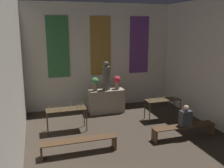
{
  "coord_description": "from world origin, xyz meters",
  "views": [
    {
      "loc": [
        -2.81,
        1.2,
        3.62
      ],
      "look_at": [
        0.0,
        10.18,
        1.42
      ],
      "focal_mm": 40.0,
      "sensor_mm": 36.0,
      "label": 1
    }
  ],
  "objects_px": {
    "altar": "(106,101)",
    "candle_rack_right": "(163,102)",
    "pew_back_left": "(79,143)",
    "flower_vase_right": "(117,81)",
    "candle_rack_left": "(67,111)",
    "statue": "(106,77)",
    "person_seated": "(185,117)",
    "pew_back_right": "(184,129)",
    "flower_vase_left": "(95,83)"
  },
  "relations": [
    {
      "from": "candle_rack_left",
      "to": "person_seated",
      "type": "xyz_separation_m",
      "value": [
        3.64,
        -1.71,
        0.0
      ]
    },
    {
      "from": "candle_rack_left",
      "to": "person_seated",
      "type": "height_order",
      "value": "person_seated"
    },
    {
      "from": "flower_vase_right",
      "to": "flower_vase_left",
      "type": "bearing_deg",
      "value": 180.0
    },
    {
      "from": "flower_vase_left",
      "to": "statue",
      "type": "bearing_deg",
      "value": -0.0
    },
    {
      "from": "flower_vase_left",
      "to": "candle_rack_left",
      "type": "height_order",
      "value": "flower_vase_left"
    },
    {
      "from": "pew_back_left",
      "to": "pew_back_right",
      "type": "xyz_separation_m",
      "value": [
        3.48,
        0.0,
        0.0
      ]
    },
    {
      "from": "statue",
      "to": "candle_rack_right",
      "type": "xyz_separation_m",
      "value": [
        1.87,
        -1.47,
        -0.83
      ]
    },
    {
      "from": "altar",
      "to": "flower_vase_right",
      "type": "bearing_deg",
      "value": 0.0
    },
    {
      "from": "pew_back_left",
      "to": "person_seated",
      "type": "xyz_separation_m",
      "value": [
        3.51,
        0.0,
        0.4
      ]
    },
    {
      "from": "pew_back_right",
      "to": "flower_vase_left",
      "type": "bearing_deg",
      "value": 124.92
    },
    {
      "from": "flower_vase_right",
      "to": "pew_back_right",
      "type": "distance_m",
      "value": 3.56
    },
    {
      "from": "pew_back_left",
      "to": "pew_back_right",
      "type": "bearing_deg",
      "value": 0.0
    },
    {
      "from": "statue",
      "to": "person_seated",
      "type": "bearing_deg",
      "value": -60.89
    },
    {
      "from": "flower_vase_right",
      "to": "candle_rack_left",
      "type": "height_order",
      "value": "flower_vase_right"
    },
    {
      "from": "candle_rack_right",
      "to": "pew_back_left",
      "type": "height_order",
      "value": "candle_rack_right"
    },
    {
      "from": "altar",
      "to": "flower_vase_right",
      "type": "relative_size",
      "value": 2.68
    },
    {
      "from": "statue",
      "to": "pew_back_left",
      "type": "relative_size",
      "value": 0.55
    },
    {
      "from": "candle_rack_right",
      "to": "pew_back_right",
      "type": "relative_size",
      "value": 0.63
    },
    {
      "from": "flower_vase_left",
      "to": "person_seated",
      "type": "distance_m",
      "value": 3.94
    },
    {
      "from": "pew_back_right",
      "to": "candle_rack_right",
      "type": "bearing_deg",
      "value": 85.5
    },
    {
      "from": "candle_rack_right",
      "to": "pew_back_left",
      "type": "xyz_separation_m",
      "value": [
        -3.61,
        -1.71,
        -0.4
      ]
    },
    {
      "from": "pew_back_left",
      "to": "candle_rack_right",
      "type": "bearing_deg",
      "value": 25.31
    },
    {
      "from": "altar",
      "to": "pew_back_left",
      "type": "distance_m",
      "value": 3.63
    },
    {
      "from": "statue",
      "to": "person_seated",
      "type": "relative_size",
      "value": 1.72
    },
    {
      "from": "candle_rack_right",
      "to": "person_seated",
      "type": "distance_m",
      "value": 1.71
    },
    {
      "from": "altar",
      "to": "person_seated",
      "type": "height_order",
      "value": "person_seated"
    },
    {
      "from": "statue",
      "to": "pew_back_right",
      "type": "relative_size",
      "value": 0.55
    },
    {
      "from": "altar",
      "to": "flower_vase_left",
      "type": "relative_size",
      "value": 2.68
    },
    {
      "from": "statue",
      "to": "flower_vase_right",
      "type": "bearing_deg",
      "value": 0.0
    },
    {
      "from": "candle_rack_right",
      "to": "pew_back_right",
      "type": "bearing_deg",
      "value": -94.5
    },
    {
      "from": "candle_rack_left",
      "to": "pew_back_left",
      "type": "xyz_separation_m",
      "value": [
        0.13,
        -1.71,
        -0.4
      ]
    },
    {
      "from": "candle_rack_left",
      "to": "candle_rack_right",
      "type": "height_order",
      "value": "candle_rack_right"
    },
    {
      "from": "flower_vase_right",
      "to": "pew_back_right",
      "type": "height_order",
      "value": "flower_vase_right"
    },
    {
      "from": "flower_vase_right",
      "to": "candle_rack_left",
      "type": "distance_m",
      "value": 2.83
    },
    {
      "from": "altar",
      "to": "candle_rack_left",
      "type": "relative_size",
      "value": 1.07
    },
    {
      "from": "candle_rack_left",
      "to": "pew_back_left",
      "type": "bearing_deg",
      "value": -85.7
    },
    {
      "from": "altar",
      "to": "pew_back_left",
      "type": "xyz_separation_m",
      "value": [
        -1.74,
        -3.18,
        -0.18
      ]
    },
    {
      "from": "statue",
      "to": "candle_rack_right",
      "type": "bearing_deg",
      "value": -38.12
    },
    {
      "from": "flower_vase_left",
      "to": "altar",
      "type": "bearing_deg",
      "value": -0.0
    },
    {
      "from": "altar",
      "to": "pew_back_left",
      "type": "bearing_deg",
      "value": -118.68
    },
    {
      "from": "altar",
      "to": "candle_rack_right",
      "type": "relative_size",
      "value": 1.07
    },
    {
      "from": "flower_vase_left",
      "to": "candle_rack_right",
      "type": "bearing_deg",
      "value": -32.0
    },
    {
      "from": "flower_vase_left",
      "to": "person_seated",
      "type": "relative_size",
      "value": 0.79
    },
    {
      "from": "candle_rack_left",
      "to": "altar",
      "type": "bearing_deg",
      "value": 38.2
    },
    {
      "from": "flower_vase_right",
      "to": "candle_rack_right",
      "type": "bearing_deg",
      "value": -46.53
    },
    {
      "from": "flower_vase_right",
      "to": "pew_back_left",
      "type": "distance_m",
      "value": 4.0
    },
    {
      "from": "candle_rack_left",
      "to": "pew_back_right",
      "type": "relative_size",
      "value": 0.63
    },
    {
      "from": "statue",
      "to": "person_seated",
      "type": "height_order",
      "value": "statue"
    },
    {
      "from": "pew_back_left",
      "to": "pew_back_right",
      "type": "relative_size",
      "value": 1.0
    },
    {
      "from": "pew_back_right",
      "to": "candle_rack_left",
      "type": "bearing_deg",
      "value": 154.65
    }
  ]
}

